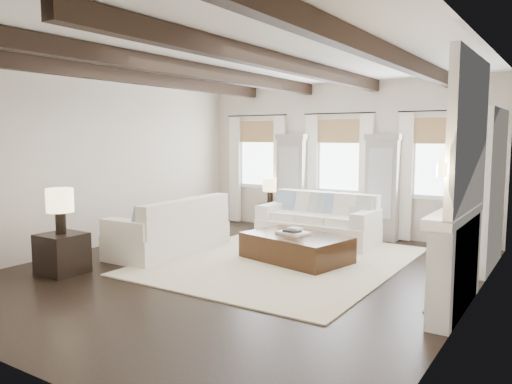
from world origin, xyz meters
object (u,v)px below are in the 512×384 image
Objects in this scene: side_table_front at (62,253)px; sofa_back at (319,223)px; sofa_left at (172,231)px; ottoman at (296,248)px; side_table_back at (270,216)px.

sofa_back is at bearing 60.64° from side_table_front.
sofa_left reaches higher than sofa_back.
sofa_back is 2.85m from sofa_left.
ottoman is (0.32, -1.52, -0.18)m from sofa_back.
sofa_back is at bearing -27.34° from side_table_back.
ottoman is 3.07m from side_table_back.
sofa_back is 4.72m from side_table_front.
side_table_back is at bearing 86.07° from sofa_left.
side_table_front is at bearing -97.79° from side_table_back.
sofa_back is 1.34× the size of ottoman.
sofa_left is 3.03m from side_table_back.
sofa_back is 0.98× the size of sofa_left.
ottoman is at bearing 44.58° from side_table_front.
sofa_left is at bearing -130.24° from sofa_back.
side_table_front is 1.10× the size of side_table_back.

